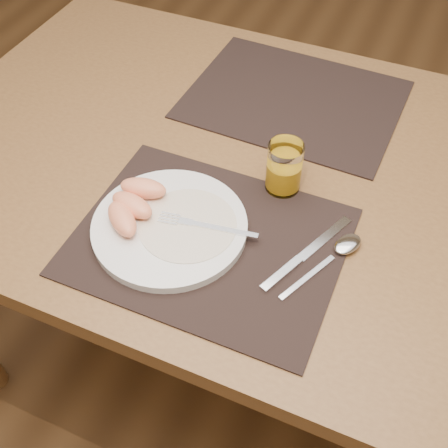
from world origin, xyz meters
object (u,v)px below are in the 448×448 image
Objects in this scene: fork at (199,225)px; spoon at (342,249)px; table at (258,193)px; juice_glass at (284,169)px; knife at (300,259)px; plate at (170,227)px; placemat_near at (209,241)px; placemat_far at (294,99)px.

spoon is at bearing 13.28° from fork.
fork reaches higher than table.
knife is at bearing -60.64° from juice_glass.
plate is 1.29× the size of knife.
knife is 2.13× the size of juice_glass.
juice_glass reaches higher than fork.
juice_glass is (0.06, -0.05, 0.13)m from table.
placemat_near is 2.15× the size of knife.
juice_glass reaches higher than spoon.
spoon is at bearing -36.36° from juice_glass.
placemat_near is 4.58× the size of juice_glass.
placemat_near is at bearing -171.76° from knife.
table is 8.00× the size of fork.
table is 0.24m from fork.
spoon reaches higher than table.
placemat_near is at bearing -27.25° from fork.
fork reaches higher than spoon.
placemat_far reaches higher than table.
placemat_near and placemat_far have the same top height.
table is at bearing 87.49° from placemat_near.
plate is (-0.08, -0.22, 0.10)m from table.
placemat_far is (0.00, 0.44, 0.00)m from placemat_near.
placemat_far is 0.43m from spoon.
table is at bearing 143.46° from spoon.
placemat_far is 2.46× the size of spoon.
fork reaches higher than placemat_far.
juice_glass is at bearing 119.36° from knife.
table is 3.11× the size of placemat_near.
fork is at bearing 152.75° from placemat_near.
plate reaches higher than knife.
fork is at bearing -98.98° from table.
knife is (0.23, 0.03, -0.01)m from plate.
juice_glass is (0.14, 0.18, 0.04)m from plate.
plate is at bearing -165.77° from spoon.
fork reaches higher than plate.
spoon is at bearing -36.54° from table.
knife reaches higher than table.
knife is 0.18m from juice_glass.
table is at bearing 81.02° from fork.
placemat_far is at bearing 91.45° from table.
placemat_far is 1.67× the size of plate.
juice_glass reaches higher than table.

